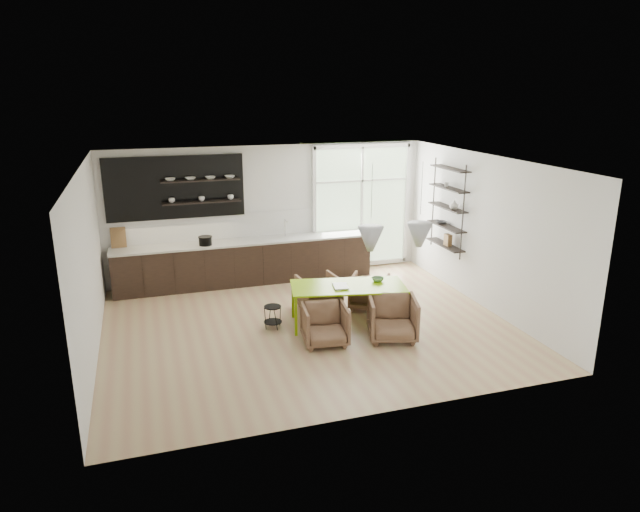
{
  "coord_description": "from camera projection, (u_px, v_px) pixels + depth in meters",
  "views": [
    {
      "loc": [
        -2.63,
        -8.99,
        4.08
      ],
      "look_at": [
        0.41,
        0.6,
        1.09
      ],
      "focal_mm": 32.0,
      "sensor_mm": 36.0,
      "label": 1
    }
  ],
  "objects": [
    {
      "name": "room",
      "position": [
        320.0,
        230.0,
        10.89
      ],
      "size": [
        7.02,
        6.01,
        2.91
      ],
      "color": "tan",
      "rests_on": "ground"
    },
    {
      "name": "wire_stool",
      "position": [
        273.0,
        314.0,
        9.98
      ],
      "size": [
        0.32,
        0.32,
        0.41
      ],
      "rotation": [
        0.0,
        0.0,
        0.15
      ],
      "color": "black",
      "rests_on": "ground"
    },
    {
      "name": "kitchen_run",
      "position": [
        241.0,
        256.0,
        12.22
      ],
      "size": [
        5.54,
        0.69,
        2.75
      ],
      "color": "black",
      "rests_on": "ground"
    },
    {
      "name": "dining_table",
      "position": [
        348.0,
        288.0,
        10.03
      ],
      "size": [
        2.13,
        1.27,
        0.73
      ],
      "rotation": [
        0.0,
        0.0,
        -0.2
      ],
      "color": "#81BC05",
      "rests_on": "ground"
    },
    {
      "name": "armchair_front_left",
      "position": [
        325.0,
        324.0,
        9.36
      ],
      "size": [
        0.8,
        0.82,
        0.67
      ],
      "primitive_type": "imported",
      "rotation": [
        0.0,
        0.0,
        -0.12
      ],
      "color": "brown",
      "rests_on": "ground"
    },
    {
      "name": "right_shelving",
      "position": [
        448.0,
        210.0,
        11.71
      ],
      "size": [
        0.26,
        1.22,
        1.9
      ],
      "color": "black",
      "rests_on": "ground"
    },
    {
      "name": "armchair_back_left",
      "position": [
        319.0,
        293.0,
        10.8
      ],
      "size": [
        0.79,
        0.81,
        0.67
      ],
      "primitive_type": "imported",
      "rotation": [
        0.0,
        0.0,
        3.25
      ],
      "color": "brown",
      "rests_on": "ground"
    },
    {
      "name": "armchair_front_right",
      "position": [
        393.0,
        318.0,
        9.53
      ],
      "size": [
        0.98,
        0.99,
        0.73
      ],
      "primitive_type": "imported",
      "rotation": [
        0.0,
        0.0,
        -0.29
      ],
      "color": "brown",
      "rests_on": "ground"
    },
    {
      "name": "table_book",
      "position": [
        333.0,
        287.0,
        9.91
      ],
      "size": [
        0.31,
        0.38,
        0.03
      ],
      "primitive_type": "imported",
      "rotation": [
        0.0,
        0.0,
        -0.18
      ],
      "color": "white",
      "rests_on": "dining_table"
    },
    {
      "name": "armchair_back_right",
      "position": [
        369.0,
        292.0,
        10.89
      ],
      "size": [
        0.96,
        0.97,
        0.64
      ],
      "primitive_type": "imported",
      "rotation": [
        0.0,
        0.0,
        2.57
      ],
      "color": "brown",
      "rests_on": "ground"
    },
    {
      "name": "table_bowl",
      "position": [
        378.0,
        279.0,
        10.24
      ],
      "size": [
        0.22,
        0.22,
        0.07
      ],
      "primitive_type": "imported",
      "rotation": [
        0.0,
        0.0,
        -0.01
      ],
      "color": "#5B8654",
      "rests_on": "dining_table"
    }
  ]
}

